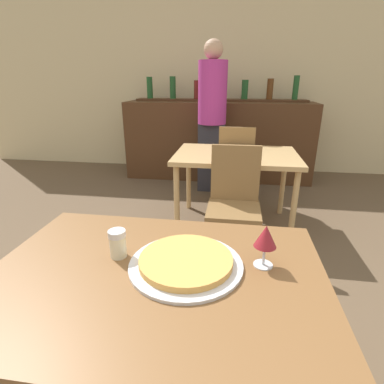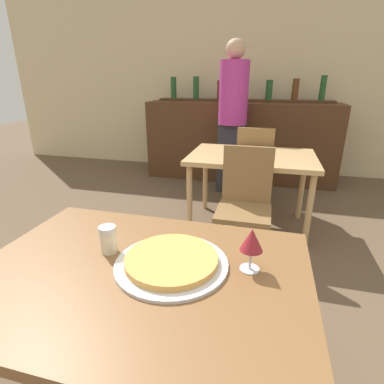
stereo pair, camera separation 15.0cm
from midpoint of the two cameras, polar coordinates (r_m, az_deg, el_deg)
name	(u,v)px [view 2 (the right image)]	position (r m, az deg, el deg)	size (l,w,h in m)	color
wall_back	(247,77)	(4.79, 11.34, 20.73)	(8.00, 0.05, 2.80)	beige
dining_table_near	(140,288)	(1.13, -5.97, -17.88)	(1.18, 0.85, 0.73)	brown
dining_table_far	(252,163)	(2.82, 12.79, 5.36)	(1.12, 0.79, 0.72)	tan
bar_counter	(240,142)	(4.37, 10.09, 9.44)	(2.60, 0.56, 1.07)	#4C2D19
bar_back_shelf	(243,95)	(4.43, 10.78, 17.61)	(2.39, 0.24, 0.34)	#4C2D19
chair_far_side_front	(245,199)	(2.32, 11.92, -1.27)	(0.40, 0.40, 0.90)	olive
chair_far_side_back	(254,162)	(3.39, 13.04, 5.63)	(0.40, 0.40, 0.90)	olive
pizza_tray	(172,261)	(1.10, 0.05, -13.15)	(0.41, 0.41, 0.04)	silver
cheese_shaker	(108,239)	(1.18, -12.18, -8.86)	(0.07, 0.07, 0.11)	beige
person_standing	(233,114)	(3.73, 8.94, 14.49)	(0.34, 0.34, 1.79)	#2D2D38
wine_glass	(252,241)	(1.06, 15.34, -9.10)	(0.08, 0.08, 0.16)	silver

